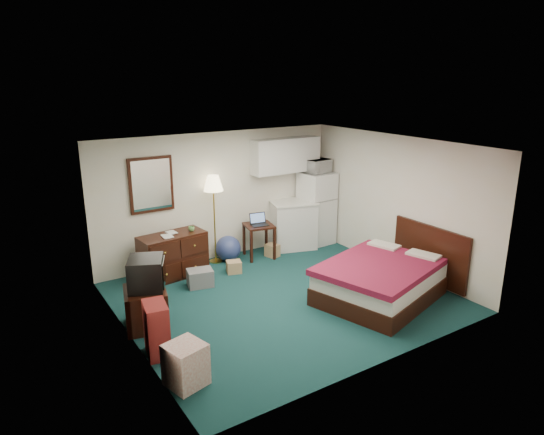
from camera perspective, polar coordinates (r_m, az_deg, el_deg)
floor at (r=8.11m, az=1.32°, el=-9.36°), size 5.00×4.50×0.01m
ceiling at (r=7.37m, az=1.45°, el=8.40°), size 5.00×4.50×0.01m
walls at (r=7.65m, az=1.38°, el=-0.91°), size 5.01×4.51×2.50m
mirror at (r=8.90m, az=-14.03°, el=3.77°), size 0.80×0.06×1.00m
upper_cabinets at (r=9.95m, az=1.61°, el=7.33°), size 1.50×0.35×0.70m
headboard at (r=8.86m, az=18.05°, el=-4.06°), size 0.06×1.56×1.00m
dresser at (r=8.94m, az=-11.56°, el=-4.39°), size 1.23×0.66×0.80m
floor_lamp at (r=9.35m, az=-6.78°, el=-0.25°), size 0.40×0.40×1.72m
desk at (r=9.69m, az=-1.54°, el=-2.76°), size 0.64×0.64×0.68m
exercise_ball at (r=9.57m, az=-5.18°, el=-3.65°), size 0.56×0.56×0.50m
kitchen_counter at (r=10.21m, az=2.46°, el=-0.91°), size 1.04×0.90×0.97m
fridge at (r=10.45m, az=5.25°, el=1.10°), size 0.67×0.67×1.55m
bed at (r=8.12m, az=12.56°, el=-7.36°), size 2.26×1.97×0.61m
tv_stand at (r=7.35m, az=-14.60°, el=-10.28°), size 0.72×0.76×0.58m
suitcase at (r=6.61m, az=-13.42°, el=-12.69°), size 0.35×0.49×0.73m
retail_box at (r=6.04m, az=-10.12°, el=-16.67°), size 0.51×0.51×0.52m
file_bin at (r=8.55m, az=-8.45°, el=-7.04°), size 0.49×0.41×0.30m
cardboard_box_a at (r=9.04m, az=-4.51°, el=-5.81°), size 0.32×0.29×0.22m
cardboard_box_b at (r=9.78m, az=0.04°, el=-3.89°), size 0.27×0.30×0.25m
laptop at (r=9.49m, az=-1.46°, el=-0.29°), size 0.37×0.32×0.23m
crt_tv at (r=7.18m, az=-14.59°, el=-6.37°), size 0.67×0.69×0.46m
microwave at (r=10.22m, az=5.43°, el=6.21°), size 0.56×0.37×0.35m
book_a at (r=8.63m, az=-12.84°, el=-1.56°), size 0.18×0.03×0.24m
book_b at (r=8.80m, az=-12.26°, el=-1.24°), size 0.16×0.04×0.22m
mug at (r=8.90m, az=-9.47°, el=-1.25°), size 0.13×0.12×0.11m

